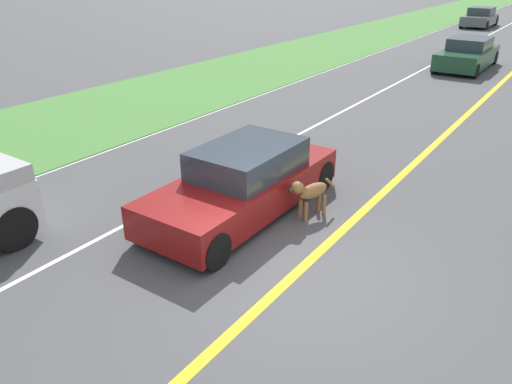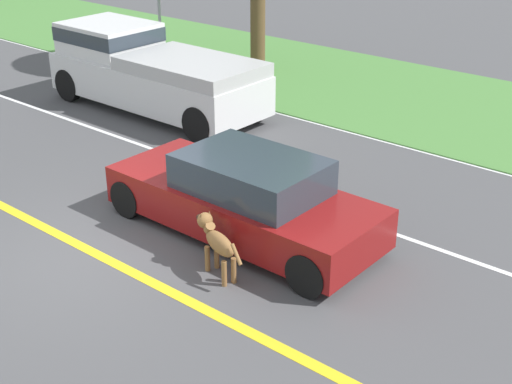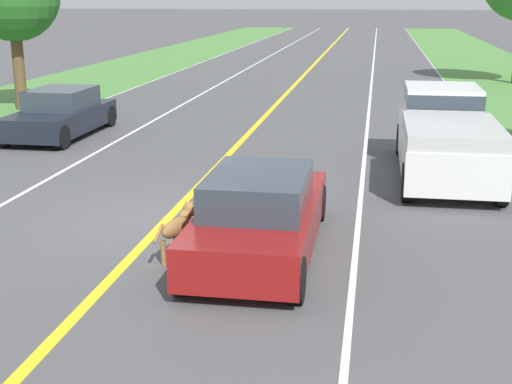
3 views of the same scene
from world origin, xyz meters
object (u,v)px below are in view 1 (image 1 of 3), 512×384
Objects in this scene: ego_car at (244,182)px; dog at (310,192)px; car_trailing_near at (467,54)px; car_trailing_mid at (480,18)px.

ego_car is 1.29m from dog.
car_trailing_near is at bearing -68.40° from dog.
car_trailing_near and car_trailing_mid have the same top height.
dog is at bearing -157.49° from ego_car.
car_trailing_mid is at bearing -79.36° from car_trailing_near.
ego_car is 1.08× the size of car_trailing_mid.
dog is at bearing 97.35° from car_trailing_mid.
dog is 16.97m from car_trailing_near.
car_trailing_mid is (3.15, -34.19, 0.01)m from ego_car.
car_trailing_mid is (3.15, -16.77, -0.00)m from car_trailing_near.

